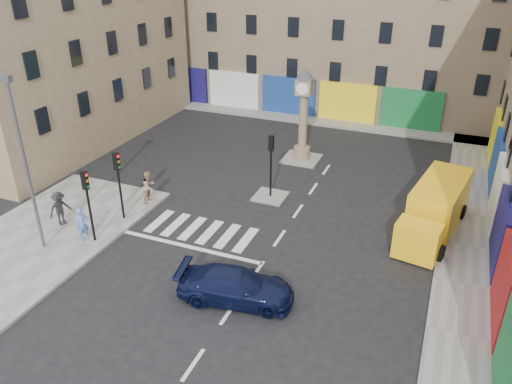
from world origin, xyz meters
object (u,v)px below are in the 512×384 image
Objects in this scene: traffic_light_island at (271,156)px; yellow_van at (435,209)px; traffic_light_left_near at (87,195)px; pedestrian_dark at (60,208)px; traffic_light_left_far at (118,175)px; clock_pillar at (304,109)px; navy_sedan at (236,286)px; pedestrian_blue at (82,225)px; pedestrian_tan at (149,187)px; lamp_post at (24,158)px.

traffic_light_island is 0.52× the size of yellow_van.
traffic_light_left_near is at bearing -128.93° from traffic_light_island.
traffic_light_left_near reaches higher than yellow_van.
traffic_light_island is at bearing -32.02° from pedestrian_dark.
traffic_light_left_near is 1.00× the size of traffic_light_left_far.
clock_pillar reaches higher than traffic_light_left_near.
traffic_light_left_far is 0.77× the size of navy_sedan.
pedestrian_tan is at bearing 15.22° from pedestrian_blue.
pedestrian_dark is at bearing -145.38° from traffic_light_left_far.
traffic_light_left_far is at bearing -151.62° from yellow_van.
clock_pillar is at bearing -14.92° from pedestrian_dark.
lamp_post is 1.16× the size of yellow_van.
traffic_light_left_far is at bearing 14.19° from pedestrian_blue.
navy_sedan is at bearing -81.57° from pedestrian_dark.
traffic_light_island is at bearing -90.00° from clock_pillar.
yellow_van is at bearing -77.86° from pedestrian_tan.
pedestrian_tan is (0.77, 4.67, 0.05)m from pedestrian_blue.
navy_sedan is 11.37m from yellow_van.
lamp_post is 4.22m from pedestrian_blue.
navy_sedan is at bearing 0.17° from lamp_post.
clock_pillar is (8.20, 15.20, -1.24)m from lamp_post.
pedestrian_dark reaches higher than pedestrian_blue.
yellow_van is 17.54m from pedestrian_blue.
pedestrian_tan is (-6.00, -9.29, -2.48)m from clock_pillar.
pedestrian_blue is at bearing -160.21° from traffic_light_left_near.
clock_pillar is 11.33m from pedestrian_tan.
traffic_light_left_near reaches higher than pedestrian_blue.
pedestrian_tan is at bearing 86.19° from traffic_light_left_near.
traffic_light_left_near is at bearing 36.38° from lamp_post.
pedestrian_tan is at bearing 81.88° from traffic_light_left_far.
traffic_light_left_far is 9.25m from navy_sedan.
pedestrian_tan is at bearing -17.39° from pedestrian_dark.
clock_pillar is at bearing -1.28° from pedestrian_blue.
clock_pillar reaches higher than traffic_light_left_far.
traffic_light_left_far is 0.52× the size of yellow_van.
traffic_light_left_far is at bearing 55.21° from navy_sedan.
traffic_light_left_near is 4.77m from pedestrian_tan.
pedestrian_blue is (-0.47, -2.57, -1.60)m from traffic_light_left_far.
yellow_van reaches higher than pedestrian_dark.
traffic_light_left_far reaches higher than yellow_van.
pedestrian_blue is 4.74m from pedestrian_tan.
pedestrian_tan is at bearing 43.29° from navy_sedan.
traffic_light_island is at bearing -15.77° from pedestrian_blue.
traffic_light_left_far is 8.30m from traffic_light_island.
lamp_post is at bearing -143.62° from traffic_light_left_near.
traffic_light_left_near is 8.56m from navy_sedan.
yellow_van reaches higher than navy_sedan.
lamp_post is at bearing 160.32° from pedestrian_tan.
traffic_light_island reaches higher than pedestrian_blue.
pedestrian_dark is (-17.83, -6.88, -0.17)m from yellow_van.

